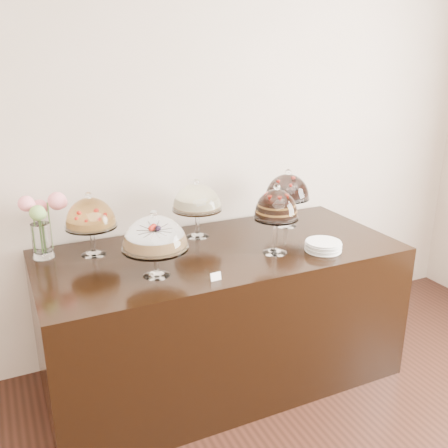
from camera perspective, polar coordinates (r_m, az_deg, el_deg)
name	(u,v)px	position (r m, az deg, el deg)	size (l,w,h in m)	color
wall_back	(176,139)	(3.37, -5.46, 9.64)	(5.00, 0.04, 3.00)	#BEAC99
display_counter	(221,314)	(3.25, -0.38, -10.30)	(2.20, 1.00, 0.90)	black
cake_stand_sugar_sponge	(155,235)	(2.65, -7.91, -1.29)	(0.36, 0.36, 0.37)	white
cake_stand_choco_layer	(276,207)	(2.93, 5.99, 1.95)	(0.27, 0.27, 0.43)	white
cake_stand_cheesecake	(197,199)	(3.20, -3.12, 2.82)	(0.32, 0.32, 0.39)	white
cake_stand_dark_choco	(287,189)	(3.43, 7.27, 4.02)	(0.30, 0.30, 0.40)	white
cake_stand_fruit_tart	(90,215)	(3.00, -15.03, 0.96)	(0.30, 0.30, 0.39)	white
flower_vase	(42,220)	(3.07, -20.07, 0.38)	(0.27, 0.24, 0.38)	white
plate_stack	(323,246)	(3.08, 11.27, -2.50)	(0.22, 0.22, 0.06)	silver
price_card_left	(216,277)	(2.65, -0.95, -6.03)	(0.06, 0.01, 0.04)	white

